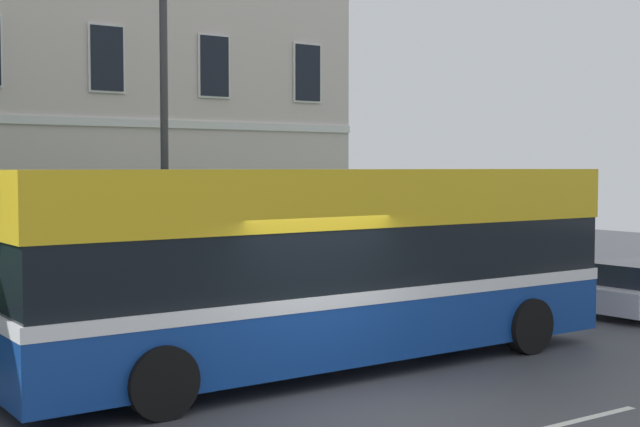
{
  "coord_description": "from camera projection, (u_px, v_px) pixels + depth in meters",
  "views": [
    {
      "loc": [
        -6.88,
        -9.01,
        3.21
      ],
      "look_at": [
        1.67,
        3.71,
        2.4
      ],
      "focal_mm": 48.92,
      "sensor_mm": 36.0,
      "label": 1
    }
  ],
  "objects": [
    {
      "name": "iron_verge_railing",
      "position": [
        171.0,
        322.0,
        14.6
      ],
      "size": [
        13.29,
        0.04,
        0.97
      ],
      "color": "black",
      "rests_on": "ground_plane"
    },
    {
      "name": "street_lamp_post",
      "position": [
        164.0,
        122.0,
        15.41
      ],
      "size": [
        0.36,
        0.24,
        6.8
      ],
      "color": "#333338",
      "rests_on": "ground_plane"
    },
    {
      "name": "ground_plane",
      "position": [
        328.0,
        396.0,
        12.31
      ],
      "size": [
        60.0,
        56.0,
        0.18
      ],
      "color": "#404147"
    },
    {
      "name": "single_decker_bus",
      "position": [
        329.0,
        264.0,
        13.91
      ],
      "size": [
        10.49,
        2.72,
        3.18
      ],
      "rotation": [
        0.0,
        0.0,
        0.02
      ],
      "color": "navy",
      "rests_on": "ground_plane"
    }
  ]
}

